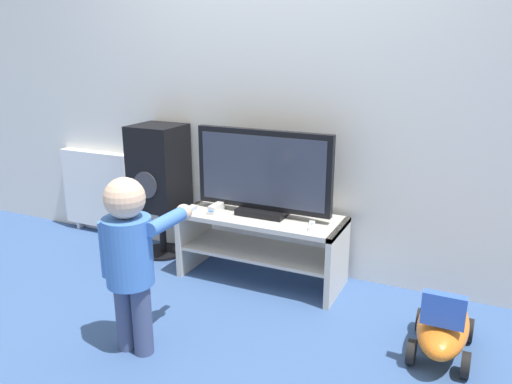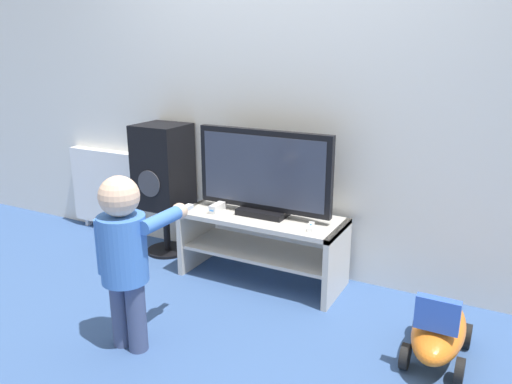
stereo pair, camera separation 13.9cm
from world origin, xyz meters
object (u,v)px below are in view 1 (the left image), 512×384
object	(u,v)px
radiator	(97,189)
child	(131,252)
game_console	(217,208)
ride_on_toy	(443,326)
speaker_tower	(159,170)
remote_primary	(312,226)
television	(263,174)

from	to	relation	value
radiator	child	bearing A→B (deg)	-42.46
game_console	ride_on_toy	size ratio (longest dim) A/B	0.26
speaker_tower	ride_on_toy	size ratio (longest dim) A/B	1.62
child	ride_on_toy	size ratio (longest dim) A/B	1.53
game_console	child	world-z (taller)	child
speaker_tower	radiator	distance (m)	0.81
remote_primary	ride_on_toy	distance (m)	0.92
television	speaker_tower	distance (m)	0.86
television	ride_on_toy	bearing A→B (deg)	-18.51
game_console	remote_primary	world-z (taller)	game_console
speaker_tower	ride_on_toy	bearing A→B (deg)	-12.62
speaker_tower	ride_on_toy	xyz separation A→B (m)	(2.03, -0.46, -0.49)
game_console	speaker_tower	size ratio (longest dim) A/B	0.16
television	speaker_tower	size ratio (longest dim) A/B	0.94
game_console	child	bearing A→B (deg)	-86.76
television	speaker_tower	xyz separation A→B (m)	(-0.85, 0.06, -0.08)
remote_primary	ride_on_toy	xyz separation A→B (m)	(0.81, -0.30, -0.31)
child	remote_primary	bearing A→B (deg)	56.50
child	game_console	bearing A→B (deg)	93.24
game_console	radiator	distance (m)	1.33
remote_primary	child	size ratio (longest dim) A/B	0.15
television	ride_on_toy	size ratio (longest dim) A/B	1.52
remote_primary	game_console	bearing A→B (deg)	178.72
radiator	speaker_tower	bearing A→B (deg)	-11.16
television	remote_primary	world-z (taller)	television
ride_on_toy	television	bearing A→B (deg)	161.49
radiator	game_console	bearing A→B (deg)	-12.59
child	radiator	bearing A→B (deg)	137.54
remote_primary	radiator	bearing A→B (deg)	171.20
ride_on_toy	radiator	size ratio (longest dim) A/B	0.88
television	radiator	size ratio (longest dim) A/B	1.33
television	radiator	distance (m)	1.65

